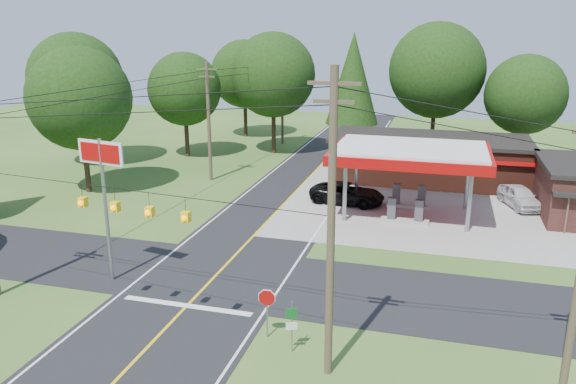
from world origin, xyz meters
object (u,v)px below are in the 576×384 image
(gas_canopy, at_px, (410,155))
(suv_car, at_px, (347,193))
(sedan_car, at_px, (520,197))
(big_stop_sign, at_px, (103,176))
(octagonal_stop_sign, at_px, (267,302))

(gas_canopy, relative_size, suv_car, 1.92)
(suv_car, height_order, sedan_car, sedan_car)
(suv_car, relative_size, big_stop_sign, 0.74)
(gas_canopy, relative_size, sedan_car, 2.31)
(octagonal_stop_sign, bearing_deg, sedan_car, 61.00)
(sedan_car, distance_m, octagonal_stop_sign, 25.41)
(suv_car, height_order, octagonal_stop_sign, octagonal_stop_sign)
(gas_canopy, bearing_deg, octagonal_stop_sign, -103.88)
(gas_canopy, bearing_deg, big_stop_sign, -133.01)
(suv_car, xyz_separation_m, big_stop_sign, (-9.50, -16.51, 4.87))
(suv_car, height_order, big_stop_sign, big_stop_sign)
(gas_canopy, distance_m, suv_car, 5.90)
(octagonal_stop_sign, bearing_deg, big_stop_sign, 161.38)
(suv_car, bearing_deg, big_stop_sign, 157.16)
(gas_canopy, height_order, octagonal_stop_sign, gas_canopy)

